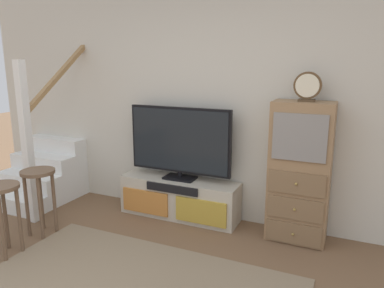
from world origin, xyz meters
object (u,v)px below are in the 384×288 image
at_px(side_cabinet, 299,173).
at_px(bar_stool_near, 1,203).
at_px(bar_stool_far, 39,187).
at_px(media_console, 179,198).
at_px(television, 180,142).
at_px(desk_clock, 308,87).

distance_m(side_cabinet, bar_stool_near, 2.83).
relative_size(side_cabinet, bar_stool_far, 2.02).
height_order(media_console, television, television).
bearing_deg(desk_clock, television, 178.79).
distance_m(desk_clock, bar_stool_near, 3.02).
xyz_separation_m(media_console, bar_stool_near, (-1.09, -1.45, 0.29)).
bearing_deg(television, bar_stool_near, -126.64).
bearing_deg(desk_clock, bar_stool_far, -158.34).
height_order(bar_stool_near, bar_stool_far, bar_stool_far).
xyz_separation_m(desk_clock, bar_stool_near, (-2.44, -1.44, -1.03)).
xyz_separation_m(side_cabinet, bar_stool_far, (-2.45, -0.99, -0.18)).
bearing_deg(bar_stool_near, media_console, 52.91).
bearing_deg(side_cabinet, media_console, -179.56).
bearing_deg(bar_stool_far, desk_clock, 21.66).
relative_size(media_console, side_cabinet, 0.99).
bearing_deg(bar_stool_near, bar_stool_far, 93.01).
bearing_deg(side_cabinet, bar_stool_far, -157.87).
relative_size(desk_clock, bar_stool_far, 0.40).
relative_size(television, bar_stool_near, 1.77).
bearing_deg(television, bar_stool_far, -137.93).
distance_m(desk_clock, bar_stool_far, 2.85).
height_order(side_cabinet, bar_stool_near, side_cabinet).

